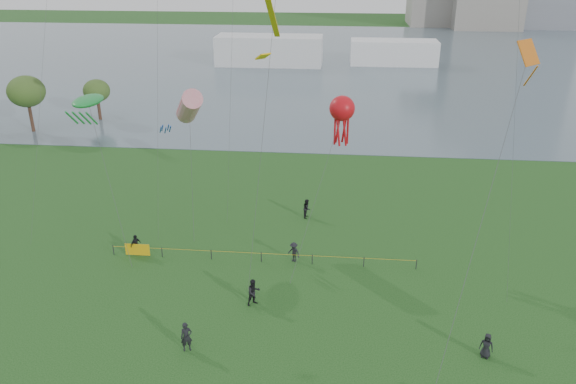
{
  "coord_description": "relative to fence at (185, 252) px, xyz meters",
  "views": [
    {
      "loc": [
        3.19,
        -23.55,
        22.68
      ],
      "look_at": [
        0.0,
        10.0,
        8.0
      ],
      "focal_mm": 35.0,
      "sensor_mm": 36.0,
      "label": 1
    }
  ],
  "objects": [
    {
      "name": "kite_octopus",
      "position": [
        11.99,
        4.5,
        10.67
      ],
      "size": [
        4.36,
        8.48,
        12.32
      ],
      "rotation": [
        0.0,
        0.0,
        0.02
      ],
      "color": "#3F3F42"
    },
    {
      "name": "kite_creature",
      "position": [
        -8.6,
        5.03,
        10.69
      ],
      "size": [
        5.98,
        8.87,
        11.67
      ],
      "rotation": [
        0.0,
        0.0,
        0.36
      ],
      "color": "#3F3F42"
    },
    {
      "name": "spectator_f",
      "position": [
        3.05,
        -10.91,
        0.42
      ],
      "size": [
        0.84,
        0.71,
        1.95
      ],
      "primitive_type": "imported",
      "rotation": [
        0.0,
        0.0,
        0.41
      ],
      "color": "black",
      "rests_on": "ground_plane"
    },
    {
      "name": "trees",
      "position": [
        -30.4,
        32.41,
        4.52
      ],
      "size": [
        18.1,
        10.6,
        7.51
      ],
      "color": "#3B251B",
      "rests_on": "ground_plane"
    },
    {
      "name": "fence",
      "position": [
        0.0,
        0.0,
        0.0
      ],
      "size": [
        24.07,
        0.07,
        1.05
      ],
      "color": "black",
      "rests_on": "ground_plane"
    },
    {
      "name": "kite_delta",
      "position": [
        20.9,
        -8.88,
        16.25
      ],
      "size": [
        6.44,
        12.01,
        18.46
      ],
      "rotation": [
        0.0,
        0.0,
        0.04
      ],
      "color": "#3F3F42"
    },
    {
      "name": "lake",
      "position": [
        8.64,
        85.61,
        -0.53
      ],
      "size": [
        400.0,
        120.0,
        0.08
      ],
      "primitive_type": "cube",
      "color": "slate",
      "rests_on": "ground_plane"
    },
    {
      "name": "pavilion_left",
      "position": [
        -3.36,
        80.61,
        2.45
      ],
      "size": [
        22.0,
        8.0,
        6.0
      ],
      "primitive_type": "cube",
      "color": "silver",
      "rests_on": "ground_plane"
    },
    {
      "name": "spectator_b",
      "position": [
        8.65,
        0.3,
        0.27
      ],
      "size": [
        1.23,
        1.09,
        1.66
      ],
      "primitive_type": "imported",
      "rotation": [
        0.0,
        0.0,
        -0.56
      ],
      "color": "black",
      "rests_on": "ground_plane"
    },
    {
      "name": "spectator_a",
      "position": [
        6.41,
        -5.76,
        0.43
      ],
      "size": [
        1.21,
        1.17,
        1.96
      ],
      "primitive_type": "imported",
      "rotation": [
        0.0,
        0.0,
        0.65
      ],
      "color": "black",
      "rests_on": "ground_plane"
    },
    {
      "name": "spectator_c",
      "position": [
        -4.07,
        0.24,
        0.3
      ],
      "size": [
        0.84,
        1.08,
        1.71
      ],
      "primitive_type": "imported",
      "rotation": [
        0.0,
        0.0,
        1.08
      ],
      "color": "black",
      "rests_on": "ground_plane"
    },
    {
      "name": "spectator_d",
      "position": [
        21.12,
        -9.83,
        0.27
      ],
      "size": [
        0.93,
        0.77,
        1.64
      ],
      "primitive_type": "imported",
      "rotation": [
        0.0,
        0.0,
        -0.35
      ],
      "color": "black",
      "rests_on": "ground_plane"
    },
    {
      "name": "spectator_g",
      "position": [
        9.18,
        8.3,
        0.33
      ],
      "size": [
        0.77,
        0.93,
        1.77
      ],
      "primitive_type": "imported",
      "rotation": [
        0.0,
        0.0,
        1.45
      ],
      "color": "black",
      "rests_on": "ground_plane"
    },
    {
      "name": "pavilion_right",
      "position": [
        22.64,
        83.61,
        1.95
      ],
      "size": [
        18.0,
        7.0,
        5.0
      ],
      "primitive_type": "cube",
      "color": "white",
      "rests_on": "ground_plane"
    },
    {
      "name": "kite_windsock",
      "position": [
        -0.61,
        6.39,
        10.08
      ],
      "size": [
        4.19,
        6.17,
        12.51
      ],
      "rotation": [
        0.0,
        0.0,
        -0.36
      ],
      "color": "#3F3F42"
    }
  ]
}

